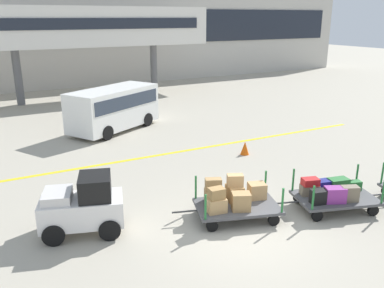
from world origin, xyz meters
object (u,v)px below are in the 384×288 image
object	(u,v)px
baggage_tug	(83,206)
baggage_cart_lead	(233,199)
shuttle_van	(114,106)
safety_cone_near	(245,148)
baggage_cart_middle	(332,193)

from	to	relation	value
baggage_tug	baggage_cart_lead	xyz separation A→B (m)	(3.87, -1.23, -0.18)
shuttle_van	baggage_tug	bearing A→B (deg)	-113.18
baggage_tug	baggage_cart_lead	world-z (taller)	baggage_tug
safety_cone_near	baggage_cart_middle	bearing A→B (deg)	-97.74
shuttle_van	safety_cone_near	bearing A→B (deg)	-61.07
shuttle_van	safety_cone_near	distance (m)	7.20
baggage_cart_lead	shuttle_van	size ratio (longest dim) A/B	0.60
baggage_cart_middle	baggage_cart_lead	bearing A→B (deg)	161.09
baggage_cart_lead	shuttle_van	distance (m)	10.55
baggage_cart_lead	shuttle_van	xyz separation A→B (m)	(0.11, 10.53, 0.66)
baggage_tug	baggage_cart_middle	xyz separation A→B (m)	(6.72, -2.21, -0.25)
baggage_cart_middle	shuttle_van	size ratio (longest dim) A/B	0.60
baggage_cart_middle	safety_cone_near	xyz separation A→B (m)	(0.72, 5.26, -0.23)
baggage_cart_lead	baggage_cart_middle	world-z (taller)	baggage_cart_lead
baggage_cart_lead	baggage_cart_middle	xyz separation A→B (m)	(2.85, -0.98, -0.06)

